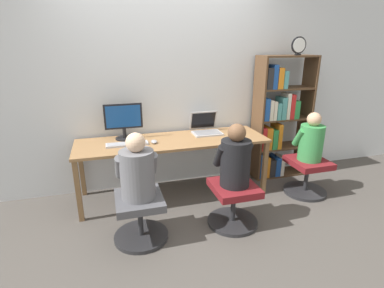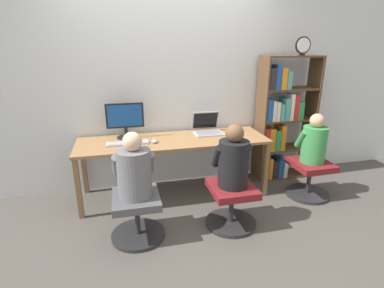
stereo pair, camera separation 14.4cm
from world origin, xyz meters
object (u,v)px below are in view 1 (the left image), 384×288
(bookshelf, at_px, (276,122))
(person_near_shelf, at_px, (311,140))
(person_at_laptop, at_px, (235,159))
(desk_clock, at_px, (299,45))
(office_chair_left, at_px, (140,215))
(person_at_monitor, at_px, (137,171))
(keyboard, at_px, (127,144))
(office_chair_side, at_px, (307,174))
(office_chair_right, at_px, (233,202))
(desktop_monitor, at_px, (124,121))
(laptop, at_px, (206,129))

(bookshelf, distance_m, person_near_shelf, 0.59)
(person_at_laptop, height_order, desk_clock, desk_clock)
(office_chair_left, height_order, person_at_monitor, person_at_monitor)
(keyboard, distance_m, person_at_laptop, 1.20)
(person_at_laptop, relative_size, bookshelf, 0.38)
(keyboard, height_order, person_at_laptop, person_at_laptop)
(bookshelf, relative_size, office_chair_side, 3.16)
(keyboard, height_order, office_chair_right, keyboard)
(keyboard, bearing_deg, desktop_monitor, 91.44)
(person_near_shelf, bearing_deg, keyboard, 170.33)
(laptop, height_order, desk_clock, desk_clock)
(person_at_laptop, bearing_deg, bookshelf, 43.12)
(person_at_monitor, distance_m, bookshelf, 2.13)
(keyboard, bearing_deg, office_chair_left, -87.59)
(office_chair_left, distance_m, bookshelf, 2.20)
(desktop_monitor, xyz_separation_m, desk_clock, (2.13, -0.10, 0.82))
(laptop, height_order, person_at_laptop, person_at_laptop)
(person_at_laptop, bearing_deg, laptop, 89.01)
(desk_clock, bearing_deg, person_at_laptop, -143.53)
(office_chair_left, bearing_deg, desk_clock, 22.12)
(person_at_laptop, bearing_deg, desk_clock, 36.47)
(person_at_monitor, height_order, bookshelf, bookshelf)
(desktop_monitor, height_order, person_at_laptop, desktop_monitor)
(person_at_monitor, bearing_deg, desktop_monitor, 92.18)
(office_chair_right, bearing_deg, bookshelf, 43.26)
(office_chair_right, height_order, bookshelf, bookshelf)
(bookshelf, height_order, desk_clock, desk_clock)
(person_at_laptop, bearing_deg, office_chair_side, 17.75)
(office_chair_right, bearing_deg, person_at_laptop, 90.00)
(keyboard, xyz_separation_m, desk_clock, (2.13, 0.14, 1.02))
(desktop_monitor, distance_m, person_at_monitor, 0.97)
(keyboard, xyz_separation_m, office_chair_right, (0.96, -0.72, -0.47))
(office_chair_left, height_order, person_at_laptop, person_at_laptop)
(desktop_monitor, bearing_deg, keyboard, -88.56)
(person_at_laptop, relative_size, office_chair_side, 1.21)
(office_chair_right, bearing_deg, keyboard, 142.95)
(desktop_monitor, height_order, office_chair_left, desktop_monitor)
(desktop_monitor, distance_m, desk_clock, 2.28)
(office_chair_left, bearing_deg, desktop_monitor, 92.17)
(keyboard, xyz_separation_m, person_at_monitor, (0.03, -0.71, -0.02))
(office_chair_left, distance_m, person_at_monitor, 0.45)
(desk_clock, bearing_deg, person_at_monitor, -157.99)
(office_chair_right, bearing_deg, desk_clock, 36.62)
(laptop, xyz_separation_m, bookshelf, (0.98, 0.00, 0.01))
(office_chair_left, height_order, bookshelf, bookshelf)
(office_chair_left, relative_size, office_chair_side, 1.00)
(office_chair_right, relative_size, person_near_shelf, 0.89)
(office_chair_right, bearing_deg, office_chair_side, 17.97)
(person_at_laptop, height_order, person_near_shelf, person_at_laptop)
(person_at_monitor, height_order, desk_clock, desk_clock)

